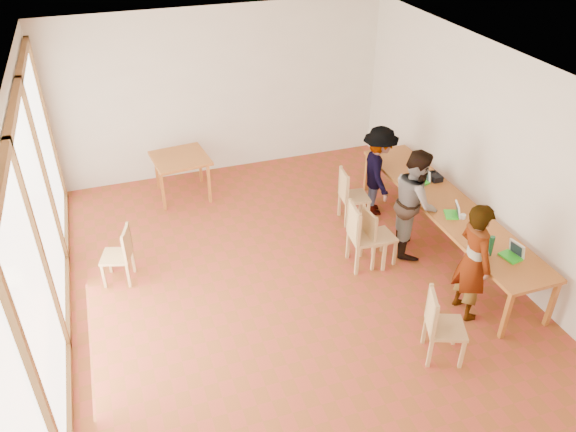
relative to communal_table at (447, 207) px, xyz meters
name	(u,v)px	position (x,y,z in m)	size (l,w,h in m)	color
ground	(296,297)	(-2.50, -0.39, -0.70)	(8.00, 8.00, 0.00)	#A63E28
wall_back	(221,92)	(-2.50, 3.61, 0.80)	(6.00, 0.10, 3.00)	#EDE4CC
wall_right	(504,165)	(0.50, -0.39, 0.80)	(0.10, 8.00, 3.00)	#EDE4CC
window_wall	(37,249)	(-5.46, -0.39, 0.80)	(0.10, 8.00, 3.00)	white
ceiling	(298,81)	(-2.50, -0.39, 2.32)	(6.00, 8.00, 0.04)	white
communal_table	(447,207)	(0.00, 0.00, 0.00)	(0.80, 4.00, 0.75)	#AE6A26
side_table	(180,161)	(-3.45, 2.81, -0.03)	(0.90, 0.90, 0.75)	#AE6A26
chair_near	(439,319)	(-1.30, -1.92, -0.13)	(0.56, 0.56, 0.49)	tan
chair_mid	(374,231)	(-1.18, -0.02, -0.16)	(0.43, 0.43, 0.47)	tan
chair_far	(360,230)	(-1.40, -0.02, -0.08)	(0.52, 0.52, 0.54)	tan
chair_empty	(349,191)	(-1.06, 1.12, -0.14)	(0.47, 0.47, 0.49)	tan
chair_spare	(122,250)	(-4.63, 0.73, -0.19)	(0.49, 0.49, 0.45)	tan
person_near	(473,261)	(-0.51, -1.37, 0.11)	(0.59, 0.39, 1.63)	gray
person_mid	(415,202)	(-0.49, 0.11, 0.12)	(0.80, 0.62, 1.64)	gray
person_far	(378,171)	(-0.51, 1.23, 0.06)	(0.98, 0.56, 1.52)	gray
laptop_near	(514,253)	(0.08, -1.38, 0.11)	(0.26, 0.28, 0.21)	green
laptop_mid	(454,212)	(-0.08, -0.29, 0.10)	(0.28, 0.29, 0.20)	green
laptop_far	(423,178)	(0.00, 0.72, 0.10)	(0.27, 0.29, 0.20)	green
yellow_mug	(418,187)	(-0.21, 0.50, 0.10)	(0.13, 0.13, 0.10)	yellow
green_bottle	(491,246)	(-0.18, -1.25, 0.19)	(0.07, 0.07, 0.28)	#1A6336
clear_glass	(433,174)	(0.24, 0.81, 0.09)	(0.07, 0.07, 0.09)	silver
condiment_cup	(463,216)	(-0.01, -0.40, 0.08)	(0.08, 0.08, 0.06)	white
pink_phone	(415,195)	(-0.33, 0.37, 0.05)	(0.05, 0.10, 0.01)	#F73D90
black_pouch	(435,177)	(0.22, 0.72, 0.09)	(0.16, 0.26, 0.09)	black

